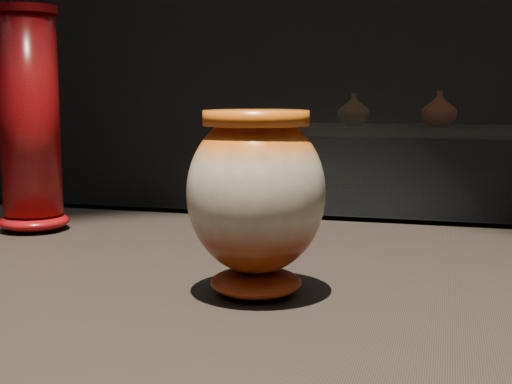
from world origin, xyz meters
TOP-DOWN VIEW (x-y plane):
  - main_vase at (0.14, -0.06)m, footprint 0.17×0.17m
  - tall_vase at (-0.29, 0.20)m, footprint 0.14×0.14m
  - back_shelf at (0.18, 3.58)m, footprint 2.00×0.60m
  - back_vase_left at (-0.22, 3.54)m, footprint 0.24×0.24m
  - back_vase_mid at (0.28, 3.54)m, footprint 0.28×0.28m

SIDE VIEW (x-z plane):
  - back_shelf at x=0.18m, z-range 0.19..1.09m
  - back_vase_left at x=-0.22m, z-range 0.90..1.09m
  - back_vase_mid at x=0.28m, z-range 0.90..1.11m
  - main_vase at x=0.14m, z-range 0.91..1.11m
  - tall_vase at x=-0.29m, z-range 0.89..1.24m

